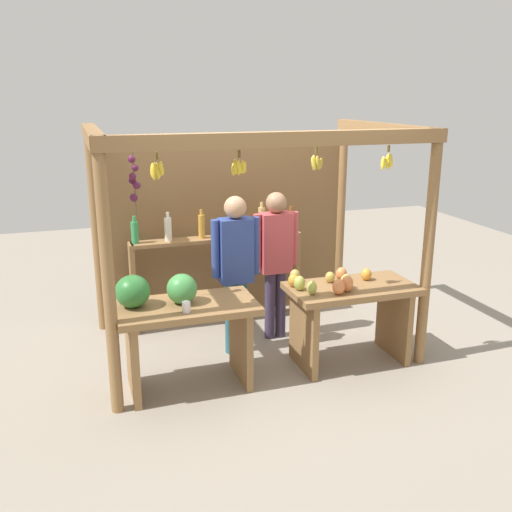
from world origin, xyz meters
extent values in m
plane|color=gray|center=(0.00, 0.00, 0.00)|extent=(12.00, 12.00, 0.00)
cylinder|color=olive|center=(-1.43, -0.90, 1.11)|extent=(0.10, 0.10, 2.23)
cylinder|color=olive|center=(1.43, -0.90, 1.11)|extent=(0.10, 0.10, 2.23)
cylinder|color=olive|center=(-1.43, 0.90, 1.11)|extent=(0.10, 0.10, 2.23)
cylinder|color=olive|center=(1.43, 0.90, 1.11)|extent=(0.10, 0.10, 2.23)
cube|color=olive|center=(0.00, -0.90, 2.17)|extent=(2.97, 0.12, 0.12)
cube|color=olive|center=(-1.43, 0.00, 2.17)|extent=(0.12, 1.90, 0.12)
cube|color=olive|center=(1.43, 0.00, 2.17)|extent=(0.12, 1.90, 0.12)
cube|color=brown|center=(0.00, 0.92, 1.00)|extent=(2.87, 0.04, 2.00)
cylinder|color=brown|center=(-1.00, -0.80, 2.06)|extent=(0.02, 0.02, 0.06)
ellipsoid|color=gold|center=(-0.97, -0.80, 1.96)|extent=(0.04, 0.06, 0.12)
ellipsoid|color=gold|center=(-0.98, -0.77, 1.93)|extent=(0.06, 0.05, 0.12)
ellipsoid|color=gold|center=(-1.01, -0.77, 1.95)|extent=(0.07, 0.05, 0.12)
ellipsoid|color=gold|center=(-1.04, -0.78, 1.95)|extent=(0.05, 0.06, 0.12)
ellipsoid|color=gold|center=(-1.03, -0.81, 1.93)|extent=(0.04, 0.06, 0.12)
ellipsoid|color=gold|center=(-1.01, -0.83, 1.95)|extent=(0.06, 0.04, 0.12)
ellipsoid|color=gold|center=(-0.97, -0.83, 1.96)|extent=(0.06, 0.06, 0.13)
cylinder|color=brown|center=(0.36, -0.73, 2.06)|extent=(0.02, 0.02, 0.06)
ellipsoid|color=gold|center=(0.40, -0.73, 1.94)|extent=(0.04, 0.08, 0.12)
ellipsoid|color=gold|center=(0.37, -0.70, 1.93)|extent=(0.06, 0.04, 0.12)
ellipsoid|color=gold|center=(0.34, -0.72, 1.96)|extent=(0.06, 0.08, 0.13)
ellipsoid|color=gold|center=(0.33, -0.75, 1.94)|extent=(0.06, 0.07, 0.13)
ellipsoid|color=gold|center=(0.37, -0.75, 1.95)|extent=(0.05, 0.04, 0.12)
cylinder|color=brown|center=(-0.36, -0.85, 2.06)|extent=(0.02, 0.02, 0.06)
ellipsoid|color=gold|center=(-0.32, -0.85, 1.95)|extent=(0.04, 0.07, 0.11)
ellipsoid|color=gold|center=(-0.34, -0.82, 1.93)|extent=(0.07, 0.06, 0.12)
ellipsoid|color=gold|center=(-0.36, -0.81, 1.95)|extent=(0.06, 0.04, 0.11)
ellipsoid|color=gold|center=(-0.40, -0.83, 1.94)|extent=(0.05, 0.08, 0.12)
ellipsoid|color=gold|center=(-0.39, -0.86, 1.97)|extent=(0.04, 0.05, 0.11)
ellipsoid|color=gold|center=(-0.37, -0.89, 1.96)|extent=(0.07, 0.05, 0.12)
ellipsoid|color=gold|center=(-0.33, -0.88, 1.96)|extent=(0.06, 0.06, 0.12)
cylinder|color=brown|center=(1.00, -0.81, 2.06)|extent=(0.02, 0.02, 0.06)
ellipsoid|color=yellow|center=(1.03, -0.81, 1.93)|extent=(0.04, 0.06, 0.13)
ellipsoid|color=yellow|center=(1.01, -0.79, 1.95)|extent=(0.07, 0.05, 0.13)
ellipsoid|color=yellow|center=(0.97, -0.79, 1.93)|extent=(0.06, 0.07, 0.13)
ellipsoid|color=yellow|center=(0.97, -0.84, 1.93)|extent=(0.07, 0.07, 0.13)
ellipsoid|color=yellow|center=(1.01, -0.85, 1.96)|extent=(0.06, 0.04, 0.13)
cylinder|color=#4C422D|center=(-1.15, -0.52, 1.81)|extent=(0.01, 0.01, 0.55)
sphere|color=#511938|center=(-1.16, -0.50, 2.01)|extent=(0.06, 0.06, 0.06)
sphere|color=#511938|center=(-1.14, -0.51, 1.94)|extent=(0.06, 0.06, 0.06)
sphere|color=#511938|center=(-1.16, -0.52, 1.87)|extent=(0.06, 0.06, 0.06)
sphere|color=#47142D|center=(-1.16, -0.50, 1.83)|extent=(0.06, 0.06, 0.06)
sphere|color=#511938|center=(-1.14, -0.53, 1.80)|extent=(0.07, 0.07, 0.07)
sphere|color=#511938|center=(-1.16, -0.53, 1.70)|extent=(0.07, 0.07, 0.07)
cube|color=olive|center=(-0.79, -0.68, 0.75)|extent=(1.20, 0.64, 0.06)
cube|color=olive|center=(-1.27, -0.68, 0.36)|extent=(0.06, 0.58, 0.72)
cube|color=olive|center=(-0.31, -0.68, 0.36)|extent=(0.06, 0.58, 0.72)
ellipsoid|color=#429347|center=(-0.82, -0.64, 0.91)|extent=(0.28, 0.28, 0.26)
ellipsoid|color=#2D7533|center=(-1.23, -0.60, 0.92)|extent=(0.41, 0.41, 0.28)
cylinder|color=white|center=(-0.82, -0.86, 0.82)|extent=(0.07, 0.07, 0.09)
cube|color=olive|center=(0.79, -0.68, 0.75)|extent=(1.20, 0.64, 0.06)
cube|color=olive|center=(0.31, -0.68, 0.36)|extent=(0.06, 0.58, 0.72)
cube|color=olive|center=(1.27, -0.68, 0.36)|extent=(0.06, 0.58, 0.72)
ellipsoid|color=gold|center=(0.99, -0.57, 0.84)|extent=(0.14, 0.14, 0.12)
ellipsoid|color=#A8B24C|center=(0.69, -0.73, 0.85)|extent=(0.12, 0.12, 0.14)
ellipsoid|color=#A8B24C|center=(0.33, -0.79, 0.84)|extent=(0.13, 0.13, 0.13)
ellipsoid|color=#B79E47|center=(0.63, -0.53, 0.83)|extent=(0.11, 0.11, 0.11)
ellipsoid|color=#E07F47|center=(0.76, -0.50, 0.84)|extent=(0.13, 0.13, 0.13)
ellipsoid|color=#E07F47|center=(0.56, -0.86, 0.85)|extent=(0.13, 0.13, 0.14)
ellipsoid|color=#E07F47|center=(0.66, -0.81, 0.85)|extent=(0.16, 0.16, 0.15)
ellipsoid|color=#A8B24C|center=(0.27, -0.64, 0.85)|extent=(0.15, 0.15, 0.14)
ellipsoid|color=gold|center=(0.25, -0.53, 0.84)|extent=(0.10, 0.10, 0.12)
ellipsoid|color=#B79E47|center=(0.31, -0.42, 0.84)|extent=(0.14, 0.14, 0.13)
cube|color=olive|center=(-1.10, 0.68, 0.50)|extent=(0.05, 0.20, 1.00)
cube|color=olive|center=(0.76, 0.68, 0.50)|extent=(0.05, 0.20, 1.00)
cube|color=olive|center=(-0.17, 0.68, 0.98)|extent=(1.86, 0.22, 0.04)
cylinder|color=#338C4C|center=(-1.05, 0.68, 1.12)|extent=(0.08, 0.08, 0.23)
cylinder|color=#338C4C|center=(-1.05, 0.68, 1.26)|extent=(0.04, 0.04, 0.06)
cylinder|color=silver|center=(-0.70, 0.68, 1.13)|extent=(0.08, 0.08, 0.25)
cylinder|color=silver|center=(-0.70, 0.68, 1.28)|extent=(0.04, 0.04, 0.06)
cylinder|color=gold|center=(-0.34, 0.68, 1.13)|extent=(0.07, 0.07, 0.26)
cylinder|color=gold|center=(-0.34, 0.68, 1.29)|extent=(0.03, 0.03, 0.06)
cylinder|color=#338C4C|center=(-0.01, 0.68, 1.15)|extent=(0.08, 0.08, 0.29)
cylinder|color=#338C4C|center=(-0.01, 0.68, 1.32)|extent=(0.04, 0.04, 0.06)
cylinder|color=#D8B266|center=(0.34, 0.68, 1.15)|extent=(0.07, 0.07, 0.30)
cylinder|color=#D8B266|center=(0.34, 0.68, 1.33)|extent=(0.03, 0.03, 0.06)
cylinder|color=#994C1E|center=(0.69, 0.68, 1.11)|extent=(0.07, 0.07, 0.23)
cylinder|color=#994C1E|center=(0.69, 0.68, 1.26)|extent=(0.03, 0.03, 0.06)
cylinder|color=#2D606D|center=(-0.25, -0.13, 0.37)|extent=(0.11, 0.11, 0.75)
cylinder|color=#2D606D|center=(-0.13, -0.13, 0.37)|extent=(0.11, 0.11, 0.75)
cube|color=#2D428C|center=(-0.19, -0.13, 1.06)|extent=(0.32, 0.19, 0.63)
cylinder|color=#2D428C|center=(-0.39, -0.13, 1.09)|extent=(0.08, 0.08, 0.57)
cylinder|color=#2D428C|center=(0.01, -0.13, 1.09)|extent=(0.08, 0.08, 0.57)
sphere|color=tan|center=(-0.19, -0.13, 1.48)|extent=(0.22, 0.22, 0.22)
cylinder|color=#3D314C|center=(0.24, 0.09, 0.37)|extent=(0.11, 0.11, 0.73)
cylinder|color=#3D314C|center=(0.36, 0.09, 0.37)|extent=(0.11, 0.11, 0.73)
cube|color=#BF474C|center=(0.30, 0.09, 1.04)|extent=(0.32, 0.19, 0.62)
cylinder|color=#BF474C|center=(0.10, 0.09, 1.07)|extent=(0.08, 0.08, 0.56)
cylinder|color=#BF474C|center=(0.50, 0.09, 1.07)|extent=(0.08, 0.08, 0.56)
sphere|color=#997051|center=(0.30, 0.09, 1.46)|extent=(0.21, 0.21, 0.21)
camera|label=1|loc=(-1.63, -5.20, 2.52)|focal=39.88mm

